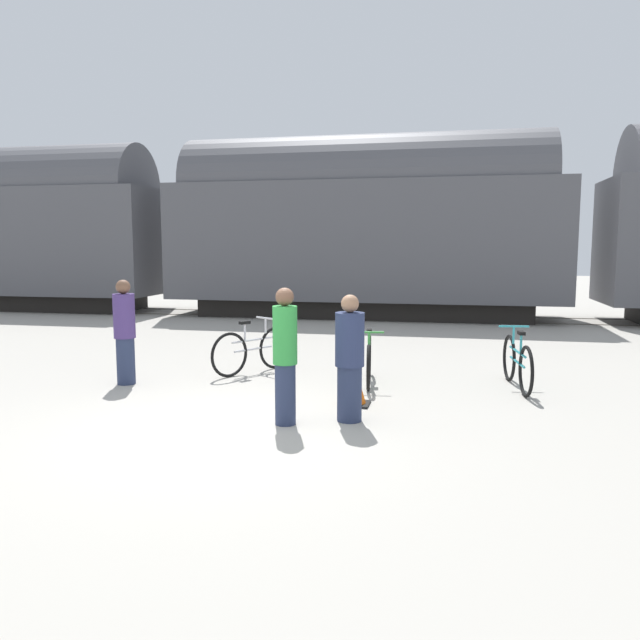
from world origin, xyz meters
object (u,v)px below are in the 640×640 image
(bicycle_silver, at_px, (253,350))
(traffic_cone, at_px, (355,387))
(person_in_purple, at_px, (125,332))
(person_in_navy, at_px, (350,359))
(bicycle_green, at_px, (369,360))
(freight_train, at_px, (363,222))
(bicycle_teal, at_px, (517,363))
(person_in_green, at_px, (285,355))

(bicycle_silver, distance_m, traffic_cone, 2.71)
(person_in_purple, height_order, person_in_navy, person_in_purple)
(bicycle_green, xyz_separation_m, person_in_purple, (-3.73, -0.79, 0.45))
(freight_train, xyz_separation_m, bicycle_teal, (3.63, -9.07, -2.45))
(bicycle_silver, xyz_separation_m, person_in_purple, (-1.69, -1.25, 0.43))
(freight_train, height_order, person_in_green, freight_train)
(freight_train, bearing_deg, bicycle_teal, -68.19)
(person_in_navy, height_order, traffic_cone, person_in_navy)
(person_in_navy, relative_size, traffic_cone, 2.86)
(person_in_green, relative_size, person_in_navy, 1.06)
(bicycle_silver, distance_m, person_in_purple, 2.14)
(freight_train, distance_m, traffic_cone, 10.95)
(person_in_green, height_order, traffic_cone, person_in_green)
(bicycle_teal, height_order, person_in_purple, person_in_purple)
(bicycle_green, bearing_deg, bicycle_teal, 3.77)
(bicycle_green, bearing_deg, person_in_green, -106.28)
(bicycle_teal, relative_size, person_in_green, 1.09)
(bicycle_green, bearing_deg, person_in_purple, -167.97)
(freight_train, distance_m, person_in_navy, 11.61)
(person_in_purple, relative_size, person_in_navy, 1.04)
(bicycle_teal, height_order, bicycle_green, bicycle_teal)
(person_in_purple, bearing_deg, freight_train, 147.33)
(bicycle_silver, distance_m, person_in_navy, 3.32)
(bicycle_teal, bearing_deg, freight_train, 111.81)
(bicycle_teal, xyz_separation_m, traffic_cone, (-2.26, -1.48, -0.14))
(bicycle_teal, distance_m, person_in_navy, 3.19)
(person_in_green, relative_size, traffic_cone, 3.04)
(bicycle_green, xyz_separation_m, traffic_cone, (-0.02, -1.34, -0.12))
(bicycle_silver, xyz_separation_m, bicycle_teal, (4.29, -0.30, -0.00))
(freight_train, height_order, bicycle_teal, freight_train)
(freight_train, height_order, bicycle_silver, freight_train)
(bicycle_teal, height_order, person_in_navy, person_in_navy)
(traffic_cone, bearing_deg, freight_train, 97.38)
(freight_train, height_order, person_in_purple, freight_train)
(traffic_cone, bearing_deg, person_in_green, -122.42)
(bicycle_green, xyz_separation_m, person_in_navy, (0.03, -2.12, 0.41))
(bicycle_silver, relative_size, person_in_green, 0.92)
(bicycle_teal, bearing_deg, person_in_purple, -171.04)
(person_in_purple, bearing_deg, bicycle_silver, 106.95)
(bicycle_silver, bearing_deg, bicycle_teal, -4.05)
(person_in_purple, bearing_deg, bicycle_teal, 79.48)
(bicycle_green, relative_size, person_in_purple, 1.01)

